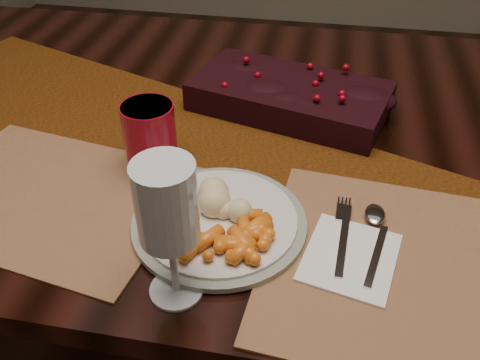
% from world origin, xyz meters
% --- Properties ---
extents(floor, '(5.00, 5.00, 0.00)m').
position_xyz_m(floor, '(0.00, 0.00, 0.00)').
color(floor, black).
rests_on(floor, ground).
extents(dining_table, '(1.80, 1.00, 0.75)m').
position_xyz_m(dining_table, '(0.00, 0.00, 0.38)').
color(dining_table, black).
rests_on(dining_table, floor).
extents(table_runner, '(1.52, 0.83, 0.00)m').
position_xyz_m(table_runner, '(-0.05, -0.12, 0.75)').
color(table_runner, '#4C320D').
rests_on(table_runner, dining_table).
extents(centerpiece, '(0.41, 0.28, 0.07)m').
position_xyz_m(centerpiece, '(0.04, 0.06, 0.79)').
color(centerpiece, black).
rests_on(centerpiece, table_runner).
extents(placemat_main, '(0.51, 0.40, 0.00)m').
position_xyz_m(placemat_main, '(0.29, -0.33, 0.75)').
color(placemat_main, brown).
rests_on(placemat_main, dining_table).
extents(placemat_second, '(0.45, 0.36, 0.00)m').
position_xyz_m(placemat_second, '(-0.30, -0.28, 0.75)').
color(placemat_second, '#967456').
rests_on(placemat_second, dining_table).
extents(dinner_plate, '(0.29, 0.29, 0.01)m').
position_xyz_m(dinner_plate, '(-0.03, -0.29, 0.76)').
color(dinner_plate, silver).
rests_on(dinner_plate, placemat_main).
extents(baby_carrots, '(0.14, 0.13, 0.02)m').
position_xyz_m(baby_carrots, '(-0.01, -0.33, 0.78)').
color(baby_carrots, orange).
rests_on(baby_carrots, dinner_plate).
extents(mashed_potatoes, '(0.08, 0.07, 0.04)m').
position_xyz_m(mashed_potatoes, '(-0.02, -0.27, 0.79)').
color(mashed_potatoes, beige).
rests_on(mashed_potatoes, dinner_plate).
extents(turkey_shreds, '(0.08, 0.07, 0.02)m').
position_xyz_m(turkey_shreds, '(-0.09, -0.36, 0.78)').
color(turkey_shreds, '#C3A893').
rests_on(turkey_shreds, dinner_plate).
extents(napkin, '(0.15, 0.16, 0.00)m').
position_xyz_m(napkin, '(0.16, -0.33, 0.76)').
color(napkin, white).
rests_on(napkin, placemat_main).
extents(fork, '(0.03, 0.15, 0.00)m').
position_xyz_m(fork, '(0.15, -0.30, 0.76)').
color(fork, silver).
rests_on(fork, napkin).
extents(spoon, '(0.06, 0.16, 0.00)m').
position_xyz_m(spoon, '(0.20, -0.30, 0.76)').
color(spoon, '#AAABBE').
rests_on(spoon, napkin).
extents(red_cup, '(0.09, 0.09, 0.12)m').
position_xyz_m(red_cup, '(-0.17, -0.17, 0.81)').
color(red_cup, maroon).
rests_on(red_cup, placemat_main).
extents(wine_glass, '(0.08, 0.08, 0.20)m').
position_xyz_m(wine_glass, '(-0.06, -0.42, 0.85)').
color(wine_glass, silver).
rests_on(wine_glass, dining_table).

